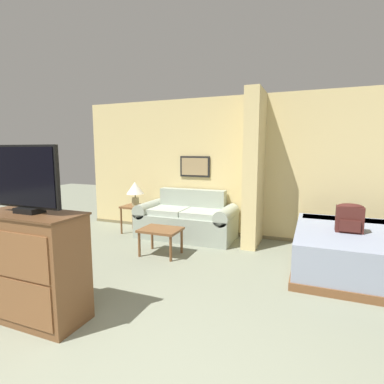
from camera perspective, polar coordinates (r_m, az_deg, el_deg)
wall_back at (r=5.60m, az=12.69°, el=4.46°), size 7.34×0.16×2.60m
wall_partition_pillar at (r=5.16m, az=11.76°, el=4.26°), size 0.24×0.77×2.60m
couch at (r=5.61m, az=-1.01°, el=-5.34°), size 1.82×0.84×0.87m
coffee_table at (r=4.69m, az=-5.98°, el=-7.63°), size 0.61×0.48×0.42m
side_table at (r=6.00m, az=-10.69°, el=-3.34°), size 0.46×0.46×0.54m
table_lamp at (r=5.94m, az=-10.79°, el=0.52°), size 0.34×0.34×0.47m
tv_dresser at (r=3.29m, az=-27.95°, el=-12.45°), size 1.03×0.47×1.04m
tv at (r=3.12m, az=-28.93°, el=2.09°), size 0.75×0.16×0.62m
bed at (r=4.69m, az=29.85°, el=-9.69°), size 1.76×1.94×0.55m
backpack at (r=4.44m, az=27.82°, el=-4.30°), size 0.33×0.20×0.38m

